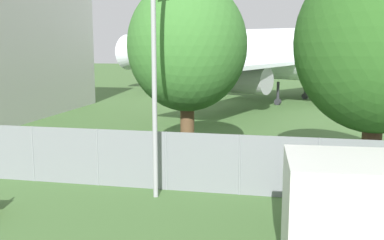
% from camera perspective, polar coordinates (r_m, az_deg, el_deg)
% --- Properties ---
extents(perimeter_fence, '(56.07, 0.07, 2.07)m').
position_cam_1_polar(perimeter_fence, '(15.62, -3.30, -5.22)').
color(perimeter_fence, gray).
rests_on(perimeter_fence, ground).
extents(airplane, '(41.58, 33.48, 13.38)m').
position_cam_1_polar(airplane, '(40.60, 14.39, 8.01)').
color(airplane, white).
rests_on(airplane, ground).
extents(portable_cabin, '(3.57, 2.70, 2.55)m').
position_cam_1_polar(portable_cabin, '(10.81, 21.02, -11.24)').
color(portable_cabin, silver).
rests_on(portable_cabin, ground).
extents(tree_near_hangar, '(5.29, 5.29, 7.99)m').
position_cam_1_polar(tree_near_hangar, '(15.65, 22.56, 8.97)').
color(tree_near_hangar, brown).
rests_on(tree_near_hangar, ground).
extents(tree_left_of_cabin, '(4.77, 4.77, 7.60)m').
position_cam_1_polar(tree_left_of_cabin, '(18.07, -0.62, 9.34)').
color(tree_left_of_cabin, brown).
rests_on(tree_left_of_cabin, ground).
extents(light_mast, '(0.44, 0.44, 8.41)m').
position_cam_1_polar(light_mast, '(14.42, -4.88, 9.83)').
color(light_mast, '#99999E').
rests_on(light_mast, ground).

